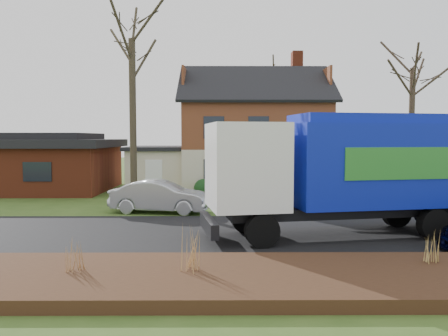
{
  "coord_description": "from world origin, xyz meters",
  "views": [
    {
      "loc": [
        -0.16,
        -15.21,
        3.42
      ],
      "look_at": [
        -0.06,
        2.5,
        2.18
      ],
      "focal_mm": 35.0,
      "sensor_mm": 36.0,
      "label": 1
    }
  ],
  "objects": [
    {
      "name": "tree_front_west",
      "position": [
        -4.79,
        7.71,
        9.75
      ],
      "size": [
        3.98,
        3.98,
        11.83
      ],
      "color": "#393122",
      "rests_on": "ground"
    },
    {
      "name": "grass_clump_west",
      "position": [
        -3.57,
        -5.17,
        0.73
      ],
      "size": [
        0.32,
        0.27,
        0.85
      ],
      "color": "#9D7045",
      "rests_on": "mulch_verge"
    },
    {
      "name": "mulch_verge",
      "position": [
        0.0,
        -5.3,
        0.15
      ],
      "size": [
        80.0,
        3.5,
        0.3
      ],
      "primitive_type": "cube",
      "color": "black",
      "rests_on": "ground"
    },
    {
      "name": "ranch_house",
      "position": [
        -12.0,
        13.0,
        1.81
      ],
      "size": [
        9.8,
        8.2,
        3.7
      ],
      "color": "maroon",
      "rests_on": "ground"
    },
    {
      "name": "ground",
      "position": [
        0.0,
        0.0,
        0.0
      ],
      "size": [
        120.0,
        120.0,
        0.0
      ],
      "primitive_type": "plane",
      "color": "#34511B",
      "rests_on": "ground"
    },
    {
      "name": "main_house",
      "position": [
        1.49,
        13.91,
        4.03
      ],
      "size": [
        12.95,
        8.95,
        9.26
      ],
      "color": "beige",
      "rests_on": "ground"
    },
    {
      "name": "tree_back",
      "position": [
        4.26,
        21.95,
        9.23
      ],
      "size": [
        3.5,
        3.5,
        11.08
      ],
      "color": "#382C21",
      "rests_on": "ground"
    },
    {
      "name": "silver_sedan",
      "position": [
        -2.95,
        4.54,
        0.74
      ],
      "size": [
        4.65,
        2.2,
        1.47
      ],
      "primitive_type": "imported",
      "rotation": [
        0.0,
        0.0,
        1.42
      ],
      "color": "#A7ABAF",
      "rests_on": "ground"
    },
    {
      "name": "road",
      "position": [
        0.0,
        0.0,
        0.01
      ],
      "size": [
        80.0,
        7.0,
        0.02
      ],
      "primitive_type": "cube",
      "color": "black",
      "rests_on": "ground"
    },
    {
      "name": "tree_front_east",
      "position": [
        11.35,
        11.24,
        8.81
      ],
      "size": [
        3.9,
        3.9,
        10.84
      ],
      "color": "#3C2F24",
      "rests_on": "ground"
    },
    {
      "name": "grass_clump_east",
      "position": [
        5.07,
        -4.54,
        0.69
      ],
      "size": [
        0.32,
        0.26,
        0.79
      ],
      "color": "#AB8D4B",
      "rests_on": "mulch_verge"
    },
    {
      "name": "garbage_truck",
      "position": [
        4.43,
        -0.23,
        2.42
      ],
      "size": [
        10.1,
        4.28,
        4.2
      ],
      "rotation": [
        0.0,
        0.0,
        0.17
      ],
      "color": "black",
      "rests_on": "ground"
    },
    {
      "name": "grass_clump_mid",
      "position": [
        -0.86,
        -5.19,
        0.81
      ],
      "size": [
        0.37,
        0.3,
        1.03
      ],
      "color": "#B1814E",
      "rests_on": "mulch_verge"
    }
  ]
}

